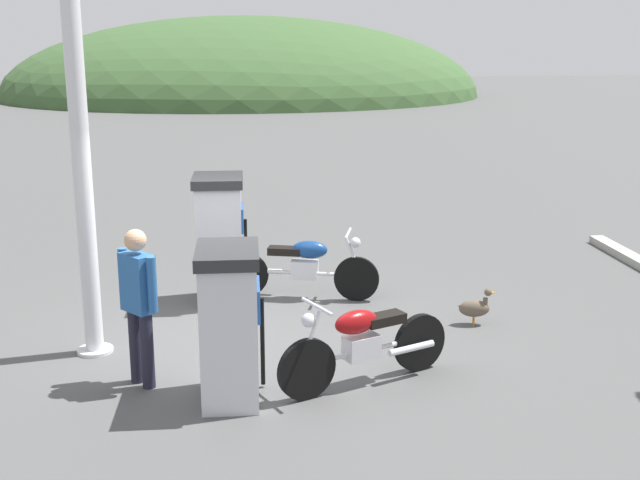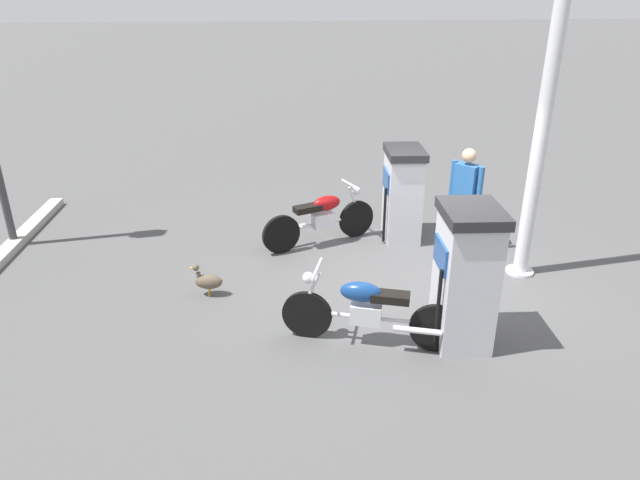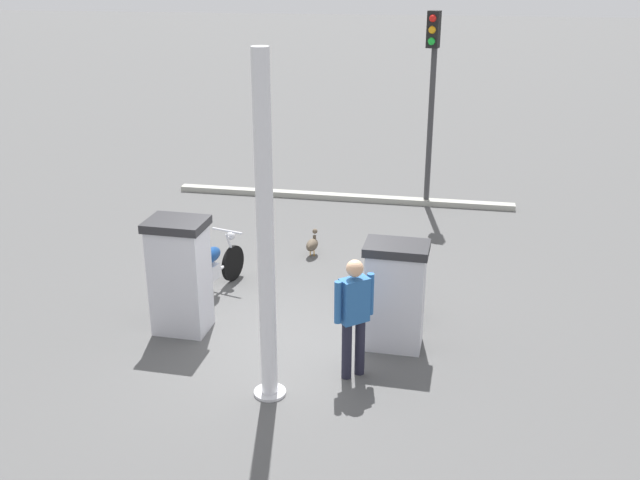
{
  "view_description": "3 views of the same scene",
  "coord_description": "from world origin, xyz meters",
  "px_view_note": "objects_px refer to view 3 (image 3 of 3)",
  "views": [
    {
      "loc": [
        -0.35,
        -8.89,
        3.46
      ],
      "look_at": [
        1.05,
        0.38,
        1.08
      ],
      "focal_mm": 45.45,
      "sensor_mm": 36.0,
      "label": 1
    },
    {
      "loc": [
        2.13,
        7.13,
        3.93
      ],
      "look_at": [
        1.39,
        -0.08,
        0.67
      ],
      "focal_mm": 32.31,
      "sensor_mm": 36.0,
      "label": 2
    },
    {
      "loc": [
        -9.18,
        -1.91,
        5.12
      ],
      "look_at": [
        0.72,
        -0.36,
        1.19
      ],
      "focal_mm": 41.0,
      "sensor_mm": 36.0,
      "label": 3
    }
  ],
  "objects_px": {
    "fuel_pump_near": "(395,295)",
    "motorcycle_far_pump": "(208,270)",
    "motorcycle_near_pump": "(391,276)",
    "canopy_support_pole": "(266,242)",
    "roadside_traffic_light": "(432,77)",
    "wandering_duck": "(312,244)",
    "fuel_pump_far": "(180,275)",
    "attendant_person": "(354,311)"
  },
  "relations": [
    {
      "from": "fuel_pump_far",
      "to": "wandering_duck",
      "type": "height_order",
      "value": "fuel_pump_far"
    },
    {
      "from": "roadside_traffic_light",
      "to": "fuel_pump_near",
      "type": "bearing_deg",
      "value": 177.16
    },
    {
      "from": "motorcycle_far_pump",
      "to": "roadside_traffic_light",
      "type": "relative_size",
      "value": 0.5
    },
    {
      "from": "roadside_traffic_light",
      "to": "canopy_support_pole",
      "type": "relative_size",
      "value": 0.96
    },
    {
      "from": "motorcycle_far_pump",
      "to": "attendant_person",
      "type": "bearing_deg",
      "value": -127.96
    },
    {
      "from": "wandering_duck",
      "to": "canopy_support_pole",
      "type": "bearing_deg",
      "value": -177.27
    },
    {
      "from": "motorcycle_near_pump",
      "to": "fuel_pump_far",
      "type": "bearing_deg",
      "value": 114.53
    },
    {
      "from": "fuel_pump_far",
      "to": "motorcycle_near_pump",
      "type": "height_order",
      "value": "fuel_pump_far"
    },
    {
      "from": "motorcycle_far_pump",
      "to": "canopy_support_pole",
      "type": "xyz_separation_m",
      "value": [
        -2.57,
        -1.57,
        1.58
      ]
    },
    {
      "from": "motorcycle_far_pump",
      "to": "motorcycle_near_pump",
      "type": "bearing_deg",
      "value": -85.4
    },
    {
      "from": "roadside_traffic_light",
      "to": "motorcycle_far_pump",
      "type": "bearing_deg",
      "value": 147.22
    },
    {
      "from": "attendant_person",
      "to": "wandering_duck",
      "type": "distance_m",
      "value": 4.16
    },
    {
      "from": "fuel_pump_near",
      "to": "motorcycle_far_pump",
      "type": "xyz_separation_m",
      "value": [
        1.11,
        3.01,
        -0.31
      ]
    },
    {
      "from": "attendant_person",
      "to": "wandering_duck",
      "type": "bearing_deg",
      "value": 16.85
    },
    {
      "from": "fuel_pump_near",
      "to": "attendant_person",
      "type": "distance_m",
      "value": 1.01
    },
    {
      "from": "attendant_person",
      "to": "wandering_duck",
      "type": "xyz_separation_m",
      "value": [
        3.93,
        1.19,
        -0.71
      ]
    },
    {
      "from": "attendant_person",
      "to": "roadside_traffic_light",
      "type": "bearing_deg",
      "value": -6.22
    },
    {
      "from": "motorcycle_far_pump",
      "to": "wandering_duck",
      "type": "bearing_deg",
      "value": -34.79
    },
    {
      "from": "fuel_pump_near",
      "to": "wandering_duck",
      "type": "xyz_separation_m",
      "value": [
        3.05,
        1.66,
        -0.55
      ]
    },
    {
      "from": "fuel_pump_near",
      "to": "canopy_support_pole",
      "type": "xyz_separation_m",
      "value": [
        -1.47,
        1.44,
        1.26
      ]
    },
    {
      "from": "canopy_support_pole",
      "to": "roadside_traffic_light",
      "type": "bearing_deg",
      "value": -12.78
    },
    {
      "from": "roadside_traffic_light",
      "to": "wandering_duck",
      "type": "bearing_deg",
      "value": 148.49
    },
    {
      "from": "motorcycle_near_pump",
      "to": "attendant_person",
      "type": "distance_m",
      "value": 2.29
    },
    {
      "from": "roadside_traffic_light",
      "to": "canopy_support_pole",
      "type": "bearing_deg",
      "value": 167.22
    },
    {
      "from": "fuel_pump_far",
      "to": "attendant_person",
      "type": "height_order",
      "value": "fuel_pump_far"
    },
    {
      "from": "motorcycle_far_pump",
      "to": "attendant_person",
      "type": "distance_m",
      "value": 3.26
    },
    {
      "from": "fuel_pump_near",
      "to": "motorcycle_near_pump",
      "type": "distance_m",
      "value": 1.38
    },
    {
      "from": "fuel_pump_far",
      "to": "canopy_support_pole",
      "type": "bearing_deg",
      "value": -132.24
    },
    {
      "from": "attendant_person",
      "to": "roadside_traffic_light",
      "type": "distance_m",
      "value": 7.41
    },
    {
      "from": "fuel_pump_near",
      "to": "motorcycle_far_pump",
      "type": "bearing_deg",
      "value": 69.81
    },
    {
      "from": "fuel_pump_near",
      "to": "attendant_person",
      "type": "height_order",
      "value": "attendant_person"
    },
    {
      "from": "motorcycle_far_pump",
      "to": "wandering_duck",
      "type": "distance_m",
      "value": 2.38
    },
    {
      "from": "motorcycle_near_pump",
      "to": "motorcycle_far_pump",
      "type": "bearing_deg",
      "value": 94.6
    },
    {
      "from": "fuel_pump_near",
      "to": "fuel_pump_far",
      "type": "xyz_separation_m",
      "value": [
        -0.0,
        3.06,
        0.08
      ]
    },
    {
      "from": "fuel_pump_far",
      "to": "canopy_support_pole",
      "type": "relative_size",
      "value": 0.4
    },
    {
      "from": "motorcycle_near_pump",
      "to": "motorcycle_far_pump",
      "type": "xyz_separation_m",
      "value": [
        -0.23,
        2.88,
        0.0
      ]
    },
    {
      "from": "motorcycle_near_pump",
      "to": "canopy_support_pole",
      "type": "xyz_separation_m",
      "value": [
        -2.81,
        1.32,
        1.58
      ]
    },
    {
      "from": "motorcycle_far_pump",
      "to": "wandering_duck",
      "type": "xyz_separation_m",
      "value": [
        1.95,
        -1.35,
        -0.24
      ]
    },
    {
      "from": "fuel_pump_far",
      "to": "roadside_traffic_light",
      "type": "distance_m",
      "value": 7.36
    },
    {
      "from": "fuel_pump_far",
      "to": "roadside_traffic_light",
      "type": "xyz_separation_m",
      "value": [
        6.26,
        -3.37,
        1.9
      ]
    },
    {
      "from": "fuel_pump_near",
      "to": "attendant_person",
      "type": "bearing_deg",
      "value": 151.95
    },
    {
      "from": "wandering_duck",
      "to": "motorcycle_far_pump",
      "type": "bearing_deg",
      "value": 145.21
    }
  ]
}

